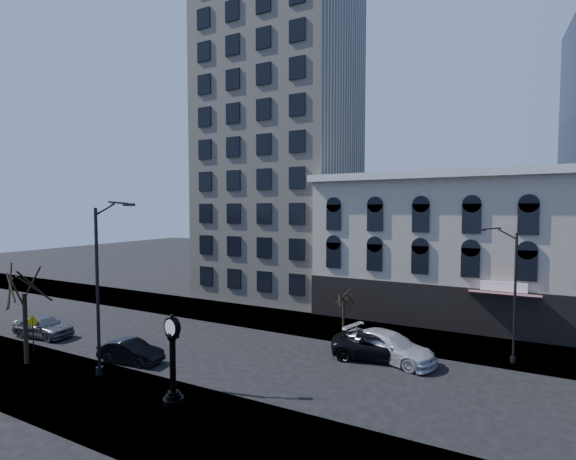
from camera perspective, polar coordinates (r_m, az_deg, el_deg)
The scene contains 15 objects.
ground at distance 26.85m, azimuth -8.01°, elevation -17.63°, with size 160.00×160.00×0.00m, color black.
sidewalk_far at distance 33.40m, azimuth -0.04°, elevation -13.33°, with size 160.00×6.00×0.12m, color gray.
sidewalk_near at distance 21.26m, azimuth -21.36°, elevation -23.40°, with size 160.00×6.00×0.12m, color gray.
cream_tower at distance 45.61m, azimuth -0.90°, elevation 15.49°, with size 15.90×15.40×42.50m.
victorian_row at distance 36.85m, azimuth 22.74°, elevation -2.61°, with size 22.60×11.19×12.50m.
street_clock at distance 20.28m, azimuth -16.70°, elevation -18.37°, with size 0.99×0.99×4.37m.
street_lamp_near at distance 23.58m, azimuth -24.97°, elevation -1.61°, with size 2.43×1.28×9.99m.
street_lamp_far at distance 26.95m, azimuth 29.40°, elevation -3.73°, with size 2.18×0.33×8.41m.
bare_tree_near at distance 28.17m, azimuth -34.53°, elevation -5.89°, with size 4.03×4.03×6.92m.
bare_tree_far at distance 30.25m, azimuth 8.25°, elevation -9.34°, with size 2.23×2.23×3.82m.
warning_sign at distance 30.65m, azimuth -33.59°, elevation -11.88°, with size 0.76×0.38×2.50m.
car_near_a at distance 34.64m, azimuth -32.49°, elevation -11.93°, with size 1.89×4.69×1.60m, color #595B60.
car_near_b at distance 26.85m, azimuth -22.26°, elevation -16.28°, with size 1.44×4.12×1.36m, color black.
car_far_a at distance 26.16m, azimuth 13.12°, elevation -16.38°, with size 2.65×5.75×1.60m, color black.
car_far_b at distance 26.13m, azimuth 14.78°, elevation -16.29°, with size 2.40×5.90×1.71m, color silver.
Camera 1 is at (14.21, -20.74, 9.43)m, focal length 24.00 mm.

